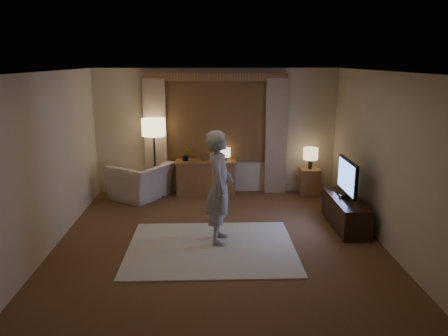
{
  "coord_description": "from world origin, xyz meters",
  "views": [
    {
      "loc": [
        -0.13,
        -6.26,
        2.77
      ],
      "look_at": [
        0.1,
        0.6,
        1.05
      ],
      "focal_mm": 35.0,
      "sensor_mm": 36.0,
      "label": 1
    }
  ],
  "objects_px": {
    "sideboard": "(206,179)",
    "tv_stand": "(345,212)",
    "armchair": "(142,181)",
    "person": "(219,187)",
    "side_table": "(309,182)"
  },
  "relations": [
    {
      "from": "sideboard",
      "to": "tv_stand",
      "type": "distance_m",
      "value": 3.01
    },
    {
      "from": "armchair",
      "to": "sideboard",
      "type": "bearing_deg",
      "value": 128.3
    },
    {
      "from": "sideboard",
      "to": "armchair",
      "type": "height_order",
      "value": "armchair"
    },
    {
      "from": "sideboard",
      "to": "tv_stand",
      "type": "xyz_separation_m",
      "value": [
        2.37,
        -1.86,
        -0.1
      ]
    },
    {
      "from": "sideboard",
      "to": "armchair",
      "type": "relative_size",
      "value": 1.09
    },
    {
      "from": "armchair",
      "to": "person",
      "type": "distance_m",
      "value": 2.81
    },
    {
      "from": "armchair",
      "to": "side_table",
      "type": "xyz_separation_m",
      "value": [
        3.46,
        0.09,
        -0.08
      ]
    },
    {
      "from": "armchair",
      "to": "side_table",
      "type": "height_order",
      "value": "armchair"
    },
    {
      "from": "side_table",
      "to": "sideboard",
      "type": "bearing_deg",
      "value": 178.67
    },
    {
      "from": "armchair",
      "to": "tv_stand",
      "type": "distance_m",
      "value": 4.05
    },
    {
      "from": "armchair",
      "to": "tv_stand",
      "type": "xyz_separation_m",
      "value": [
        3.67,
        -1.72,
        -0.11
      ]
    },
    {
      "from": "person",
      "to": "sideboard",
      "type": "bearing_deg",
      "value": 10.25
    },
    {
      "from": "tv_stand",
      "to": "side_table",
      "type": "bearing_deg",
      "value": 96.55
    },
    {
      "from": "tv_stand",
      "to": "person",
      "type": "xyz_separation_m",
      "value": [
        -2.14,
        -0.58,
        0.64
      ]
    },
    {
      "from": "tv_stand",
      "to": "person",
      "type": "relative_size",
      "value": 0.81
    }
  ]
}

